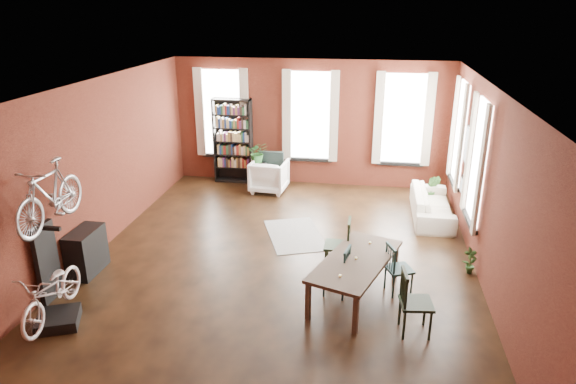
% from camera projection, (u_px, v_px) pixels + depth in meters
% --- Properties ---
extents(room, '(9.00, 9.04, 3.22)m').
position_uv_depth(room, '(299.00, 142.00, 9.24)').
color(room, black).
rests_on(room, ground).
extents(dining_table, '(1.51, 2.17, 0.68)m').
position_uv_depth(dining_table, '(355.00, 278.00, 8.22)').
color(dining_table, '#453529').
rests_on(dining_table, ground).
extents(dining_chair_a, '(0.46, 0.46, 0.85)m').
position_uv_depth(dining_chair_a, '(336.00, 271.00, 8.28)').
color(dining_chair_a, '#183335').
rests_on(dining_chair_a, ground).
extents(dining_chair_b, '(0.45, 0.45, 0.98)m').
position_uv_depth(dining_chair_b, '(337.00, 245.00, 9.00)').
color(dining_chair_b, '#1D2F1C').
rests_on(dining_chair_b, ground).
extents(dining_chair_c, '(0.50, 0.50, 0.97)m').
position_uv_depth(dining_chair_c, '(416.00, 303.00, 7.28)').
color(dining_chair_c, black).
rests_on(dining_chair_c, ground).
extents(dining_chair_d, '(0.52, 0.52, 0.85)m').
position_uv_depth(dining_chair_d, '(399.00, 269.00, 8.33)').
color(dining_chair_d, '#1A3A3A').
rests_on(dining_chair_d, ground).
extents(bookshelf, '(1.00, 0.32, 2.20)m').
position_uv_depth(bookshelf, '(233.00, 141.00, 13.35)').
color(bookshelf, black).
rests_on(bookshelf, ground).
extents(white_armchair, '(0.92, 0.87, 0.88)m').
position_uv_depth(white_armchair, '(269.00, 174.00, 12.85)').
color(white_armchair, white).
rests_on(white_armchair, ground).
extents(cream_sofa, '(0.61, 2.08, 0.81)m').
position_uv_depth(cream_sofa, '(432.00, 200.00, 11.26)').
color(cream_sofa, beige).
rests_on(cream_sofa, ground).
extents(striped_rug, '(1.56, 1.92, 0.01)m').
position_uv_depth(striped_rug, '(295.00, 235.00, 10.53)').
color(striped_rug, black).
rests_on(striped_rug, ground).
extents(bike_trainer, '(0.76, 0.76, 0.17)m').
position_uv_depth(bike_trainer, '(58.00, 320.00, 7.59)').
color(bike_trainer, black).
rests_on(bike_trainer, ground).
extents(bike_wall_rack, '(0.16, 0.60, 1.30)m').
position_uv_depth(bike_wall_rack, '(47.00, 262.00, 8.07)').
color(bike_wall_rack, black).
rests_on(bike_wall_rack, ground).
extents(console_table, '(0.40, 0.80, 0.80)m').
position_uv_depth(console_table, '(86.00, 251.00, 8.97)').
color(console_table, black).
rests_on(console_table, ground).
extents(plant_stand, '(0.43, 0.43, 0.67)m').
position_uv_depth(plant_stand, '(259.00, 175.00, 13.14)').
color(plant_stand, black).
rests_on(plant_stand, ground).
extents(plant_by_sofa, '(0.55, 0.79, 0.32)m').
position_uv_depth(plant_by_sofa, '(431.00, 197.00, 12.16)').
color(plant_by_sofa, '#2C5D25').
rests_on(plant_by_sofa, ground).
extents(plant_small, '(0.43, 0.54, 0.17)m').
position_uv_depth(plant_small, '(469.00, 269.00, 9.03)').
color(plant_small, '#285220').
rests_on(plant_small, ground).
extents(bicycle_floor, '(0.59, 0.85, 1.56)m').
position_uv_depth(bicycle_floor, '(48.00, 269.00, 7.25)').
color(bicycle_floor, beige).
rests_on(bicycle_floor, bike_trainer).
extents(bicycle_hung, '(0.47, 1.00, 1.66)m').
position_uv_depth(bicycle_hung, '(46.00, 174.00, 7.52)').
color(bicycle_hung, '#A5A8AD').
rests_on(bicycle_hung, bike_wall_rack).
extents(plant_on_stand, '(0.64, 0.67, 0.43)m').
position_uv_depth(plant_on_stand, '(258.00, 155.00, 12.91)').
color(plant_on_stand, '#235722').
rests_on(plant_on_stand, plant_stand).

